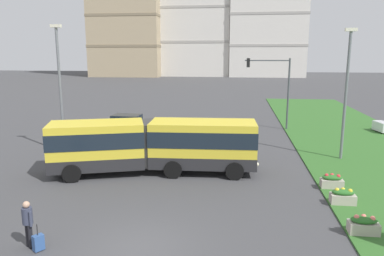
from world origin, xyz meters
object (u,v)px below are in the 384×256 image
Objects in this scene: streetlight_median at (346,89)px; pedestrian_crossing at (28,221)px; rolling_suitcase at (38,242)px; streetlight_left at (60,84)px; flower_planter_2 at (332,181)px; apartment_tower_centre at (268,2)px; articulated_bus at (154,145)px; flower_planter_1 at (343,196)px; flower_planter_0 at (364,225)px; car_black_sedan at (128,124)px; traffic_light_far_right at (275,81)px.

pedestrian_crossing is at bearing -137.30° from streetlight_median.
rolling_suitcase is 14.21m from streetlight_left.
apartment_tower_centre is (3.32, 99.54, 21.46)m from flower_planter_2.
flower_planter_1 is (9.58, -3.55, -1.23)m from articulated_bus.
apartment_tower_centre is at bearing 89.13° from streetlight_median.
flower_planter_0 is at bearing 12.57° from rolling_suitcase.
rolling_suitcase is at bearing -23.96° from pedestrian_crossing.
car_black_sedan is at bearing 140.01° from flower_planter_2.
flower_planter_0 is at bearing 11.22° from pedestrian_crossing.
flower_planter_2 is at bearing -108.63° from streetlight_median.
pedestrian_crossing reaches higher than flower_planter_2.
flower_planter_1 is at bearing -84.49° from traffic_light_far_right.
car_black_sedan is 4.64× the size of rolling_suitcase.
traffic_light_far_right reaches higher than flower_planter_2.
car_black_sedan is at bearing 96.46° from pedestrian_crossing.
pedestrian_crossing is at bearing -168.78° from flower_planter_0.
rolling_suitcase is at bearing -82.31° from car_black_sedan.
pedestrian_crossing reaches higher than flower_planter_1.
rolling_suitcase is at bearing -135.93° from streetlight_median.
pedestrian_crossing is 1.58× the size of flower_planter_0.
flower_planter_1 is at bearing -91.87° from apartment_tower_centre.
streetlight_median is at bearing 79.79° from flower_planter_0.
flower_planter_0 is at bearing -30.50° from streetlight_left.
car_black_sedan reaches higher than rolling_suitcase.
traffic_light_far_right is 10.10m from streetlight_median.
streetlight_median reaches higher than car_black_sedan.
pedestrian_crossing is 0.20× the size of streetlight_left.
streetlight_median is (11.48, 4.13, 2.96)m from articulated_bus.
car_black_sedan is at bearing 130.24° from flower_planter_0.
rolling_suitcase is 110.24m from apartment_tower_centre.
pedestrian_crossing is at bearing -83.54° from car_black_sedan.
rolling_suitcase is 19.39m from streetlight_median.
car_black_sedan is 0.70× the size of traffic_light_far_right.
streetlight_median reaches higher than rolling_suitcase.
articulated_bus reaches higher than rolling_suitcase.
articulated_bus is 11.57m from car_black_sedan.
apartment_tower_centre reaches higher than pedestrian_crossing.
streetlight_left is (-16.79, 9.89, 4.35)m from flower_planter_0.
flower_planter_1 is at bearing -103.89° from streetlight_median.
flower_planter_2 is (11.69, 7.52, 0.11)m from rolling_suitcase.
car_black_sedan is 4.09× the size of flower_planter_2.
articulated_bus is 11.60m from flower_planter_0.
pedestrian_crossing is 14.19m from flower_planter_2.
traffic_light_far_right is (10.48, 22.41, 3.38)m from pedestrian_crossing.
streetlight_left is (-5.10, 12.49, 4.47)m from rolling_suitcase.
flower_planter_1 is (0.00, 2.87, 0.00)m from flower_planter_0.
traffic_light_far_right is at bearing 66.06° from rolling_suitcase.
articulated_bus is 10.92× the size of flower_planter_2.
flower_planter_2 is at bearing -91.91° from apartment_tower_centre.
streetlight_median reaches higher than flower_planter_0.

